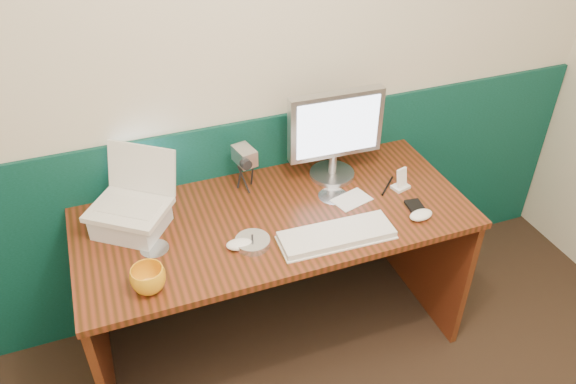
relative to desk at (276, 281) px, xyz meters
name	(u,v)px	position (x,y,z in m)	size (l,w,h in m)	color
back_wall	(240,66)	(-0.01, 0.37, 0.88)	(3.50, 0.04, 2.50)	beige
wainscot	(249,213)	(-0.01, 0.36, 0.12)	(3.48, 0.02, 1.00)	#073226
desk	(276,281)	(0.00, 0.00, 0.00)	(1.60, 0.70, 0.75)	#371E0A
laptop_riser	(131,220)	(-0.55, 0.12, 0.42)	(0.25, 0.21, 0.09)	silver
laptop	(124,186)	(-0.55, 0.12, 0.58)	(0.29, 0.22, 0.24)	silver
monitor	(334,135)	(0.33, 0.18, 0.58)	(0.41, 0.12, 0.41)	#A8A8AC
keyboard	(337,236)	(0.17, -0.22, 0.39)	(0.44, 0.15, 0.03)	white
mouse_right	(421,215)	(0.54, -0.22, 0.39)	(0.10, 0.06, 0.03)	white
mouse_left	(240,244)	(-0.19, -0.14, 0.39)	(0.11, 0.06, 0.04)	white
mug	(148,279)	(-0.54, -0.24, 0.42)	(0.12, 0.12, 0.10)	orange
camcorder	(245,169)	(-0.05, 0.22, 0.47)	(0.09, 0.13, 0.20)	silver
cd_spindle	(253,242)	(-0.14, -0.14, 0.39)	(0.13, 0.13, 0.03)	silver
cd_loose_a	(155,248)	(-0.49, -0.03, 0.38)	(0.11, 0.11, 0.00)	#AFB9BF
cd_loose_b	(333,196)	(0.28, 0.04, 0.38)	(0.13, 0.13, 0.00)	silver
pen	(387,186)	(0.53, 0.02, 0.38)	(0.01, 0.01, 0.15)	black
papers	(352,200)	(0.34, -0.02, 0.38)	(0.16, 0.10, 0.00)	white
dock	(400,187)	(0.57, -0.01, 0.38)	(0.07, 0.05, 0.01)	white
music_player	(402,177)	(0.57, -0.01, 0.43)	(0.05, 0.01, 0.09)	white
pda	(416,208)	(0.56, -0.16, 0.38)	(0.06, 0.11, 0.01)	black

